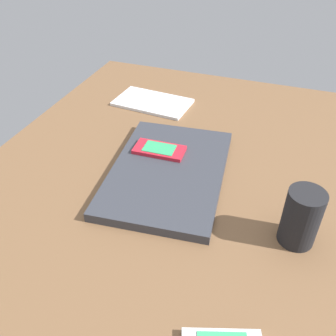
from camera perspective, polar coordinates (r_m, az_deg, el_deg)
The scene contains 5 objects.
desk_surface at distance 75.75cm, azimuth -2.26°, elevation -4.53°, with size 120.00×80.00×3.00cm, color brown.
laptop_closed at distance 78.12cm, azimuth -0.00°, elevation -0.58°, with size 34.01×23.04×2.00cm, color #33353D.
cell_phone_on_laptop at distance 82.18cm, azimuth -1.34°, elevation 2.84°, with size 5.96×11.41×0.99cm.
notepad at distance 106.04cm, azimuth -2.40°, elevation 10.09°, with size 12.05×20.71×0.80cm, color white.
pen_cup at distance 65.71cm, azimuth 19.86°, elevation -7.20°, with size 6.21×6.21×10.65cm, color black.
Camera 1 is at (-51.92, -21.70, 52.22)cm, focal length 39.51 mm.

